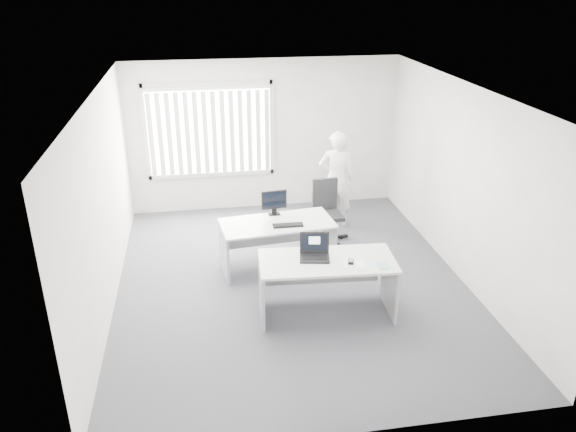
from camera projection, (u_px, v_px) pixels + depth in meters
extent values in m
plane|color=#53545B|center=(291.00, 282.00, 8.25)|extent=(6.00, 6.00, 0.00)
cube|color=silver|center=(264.00, 136.00, 10.40)|extent=(5.00, 0.02, 2.80)
cube|color=silver|center=(349.00, 315.00, 4.98)|extent=(5.00, 0.02, 2.80)
cube|color=silver|center=(103.00, 205.00, 7.31)|extent=(0.02, 6.00, 2.80)
cube|color=silver|center=(463.00, 183.00, 8.06)|extent=(0.02, 6.00, 2.80)
cube|color=white|center=(292.00, 91.00, 7.13)|extent=(5.00, 6.00, 0.02)
cube|color=beige|center=(210.00, 130.00, 10.15)|extent=(2.32, 0.06, 1.76)
cube|color=silver|center=(327.00, 261.00, 7.21)|extent=(1.80, 0.93, 0.03)
cube|color=#A4A4A6|center=(262.00, 291.00, 7.29)|extent=(0.09, 0.75, 0.76)
cube|color=#A4A4A6|center=(390.00, 285.00, 7.44)|extent=(0.09, 0.75, 0.76)
cube|color=silver|center=(277.00, 223.00, 8.37)|extent=(1.75, 0.96, 0.03)
cube|color=#A4A4A6|center=(224.00, 253.00, 8.32)|extent=(0.12, 0.72, 0.73)
cube|color=#A4A4A6|center=(328.00, 240.00, 8.72)|extent=(0.12, 0.72, 0.73)
cylinder|color=black|center=(327.00, 238.00, 9.52)|extent=(0.65, 0.65, 0.08)
cylinder|color=black|center=(328.00, 228.00, 9.45)|extent=(0.07, 0.07, 0.45)
cube|color=black|center=(328.00, 216.00, 9.36)|extent=(0.50, 0.50, 0.07)
cube|color=black|center=(325.00, 194.00, 9.41)|extent=(0.44, 0.10, 0.54)
imported|color=white|center=(336.00, 179.00, 9.81)|extent=(0.69, 0.50, 1.73)
cube|color=white|center=(354.00, 264.00, 7.11)|extent=(0.30, 0.24, 0.00)
cube|color=white|center=(383.00, 266.00, 7.05)|extent=(0.14, 0.19, 0.01)
cube|color=black|center=(288.00, 225.00, 8.24)|extent=(0.45, 0.15, 0.02)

